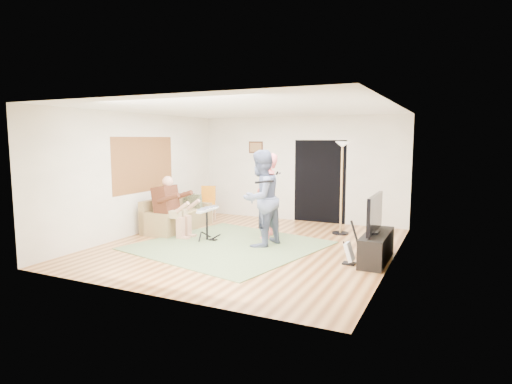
% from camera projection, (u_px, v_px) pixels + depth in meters
% --- Properties ---
extents(floor, '(6.00, 6.00, 0.00)m').
position_uv_depth(floor, '(248.00, 246.00, 8.56)').
color(floor, brown).
rests_on(floor, ground).
extents(walls, '(5.50, 6.00, 2.70)m').
position_uv_depth(walls, '(248.00, 179.00, 8.39)').
color(walls, silver).
rests_on(walls, floor).
extents(ceiling, '(6.00, 6.00, 0.00)m').
position_uv_depth(ceiling, '(248.00, 109.00, 8.22)').
color(ceiling, white).
rests_on(ceiling, walls).
extents(window_blinds, '(0.00, 2.05, 2.05)m').
position_uv_depth(window_blinds, '(144.00, 165.00, 9.71)').
color(window_blinds, '#925A2D').
rests_on(window_blinds, walls).
extents(doorway, '(2.10, 0.00, 2.10)m').
position_uv_depth(doorway, '(320.00, 182.00, 10.87)').
color(doorway, black).
rests_on(doorway, walls).
extents(picture_frame, '(0.42, 0.03, 0.32)m').
position_uv_depth(picture_frame, '(256.00, 147.00, 11.53)').
color(picture_frame, '#3F2314').
rests_on(picture_frame, walls).
extents(area_rug, '(3.85, 3.81, 0.02)m').
position_uv_depth(area_rug, '(229.00, 245.00, 8.56)').
color(area_rug, '#5B7144').
rests_on(area_rug, floor).
extents(sofa, '(0.77, 1.86, 0.75)m').
position_uv_depth(sofa, '(175.00, 219.00, 10.13)').
color(sofa, olive).
rests_on(sofa, floor).
extents(drummer, '(0.86, 0.48, 1.33)m').
position_uv_depth(drummer, '(173.00, 213.00, 9.34)').
color(drummer, '#522717').
rests_on(drummer, sofa).
extents(drum_kit, '(0.39, 0.69, 0.71)m').
position_uv_depth(drum_kit, '(207.00, 226.00, 8.99)').
color(drum_kit, black).
rests_on(drum_kit, floor).
extents(singer, '(0.59, 0.75, 1.83)m').
position_uv_depth(singer, '(267.00, 196.00, 9.16)').
color(singer, '#FE6E70').
rests_on(singer, floor).
extents(microphone, '(0.06, 0.06, 0.24)m').
position_uv_depth(microphone, '(276.00, 175.00, 9.02)').
color(microphone, black).
rests_on(microphone, singer).
extents(guitarist, '(0.93, 1.08, 1.92)m').
position_uv_depth(guitarist, '(261.00, 198.00, 8.46)').
color(guitarist, slate).
rests_on(guitarist, floor).
extents(guitar_held, '(0.30, 0.61, 0.26)m').
position_uv_depth(guitar_held, '(270.00, 182.00, 8.33)').
color(guitar_held, white).
rests_on(guitar_held, guitarist).
extents(guitar_spare, '(0.28, 0.25, 0.77)m').
position_uv_depth(guitar_spare, '(350.00, 252.00, 7.28)').
color(guitar_spare, black).
rests_on(guitar_spare, floor).
extents(torchiere_lamp, '(0.37, 0.37, 2.07)m').
position_uv_depth(torchiere_lamp, '(342.00, 171.00, 9.47)').
color(torchiere_lamp, black).
rests_on(torchiere_lamp, floor).
extents(dining_chair, '(0.49, 0.51, 0.91)m').
position_uv_depth(dining_chair, '(208.00, 209.00, 11.05)').
color(dining_chair, '#DAB78D').
rests_on(dining_chair, floor).
extents(tv_cabinet, '(0.40, 1.40, 0.50)m').
position_uv_depth(tv_cabinet, '(377.00, 247.00, 7.48)').
color(tv_cabinet, black).
rests_on(tv_cabinet, floor).
extents(television, '(0.06, 1.19, 0.65)m').
position_uv_depth(television, '(375.00, 213.00, 7.42)').
color(television, black).
rests_on(television, tv_cabinet).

